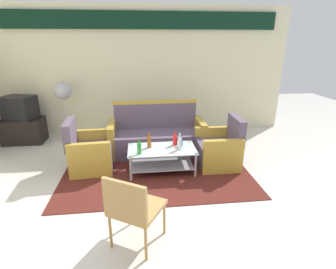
{
  "coord_description": "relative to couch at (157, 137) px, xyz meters",
  "views": [
    {
      "loc": [
        -0.18,
        -3.0,
        2.07
      ],
      "look_at": [
        0.27,
        0.89,
        0.65
      ],
      "focal_mm": 27.82,
      "sensor_mm": 36.0,
      "label": 1
    }
  ],
  "objects": [
    {
      "name": "bottle_clear",
      "position": [
        0.3,
        -0.88,
        0.2
      ],
      "size": [
        0.06,
        0.06,
        0.28
      ],
      "color": "silver",
      "rests_on": "coffee_table"
    },
    {
      "name": "cup",
      "position": [
        0.34,
        -0.75,
        0.14
      ],
      "size": [
        0.08,
        0.08,
        0.1
      ],
      "primitive_type": "cylinder",
      "color": "#2659A5",
      "rests_on": "coffee_table"
    },
    {
      "name": "rug",
      "position": [
        -0.07,
        -0.72,
        -0.31
      ],
      "size": [
        3.04,
        2.23,
        0.01
      ],
      "primitive_type": "cube",
      "color": "#511E19",
      "rests_on": "ground"
    },
    {
      "name": "tv_stand",
      "position": [
        -2.77,
        0.84,
        -0.06
      ],
      "size": [
        0.8,
        0.5,
        0.52
      ],
      "primitive_type": "cube",
      "color": "black",
      "rests_on": "ground"
    },
    {
      "name": "bottle_brown",
      "position": [
        -0.18,
        -0.74,
        0.2
      ],
      "size": [
        0.07,
        0.07,
        0.27
      ],
      "color": "brown",
      "rests_on": "coffee_table"
    },
    {
      "name": "coffee_table",
      "position": [
        0.02,
        -0.82,
        -0.04
      ],
      "size": [
        1.1,
        0.6,
        0.4
      ],
      "color": "silver",
      "rests_on": "rug"
    },
    {
      "name": "armchair_right",
      "position": [
        1.03,
        -0.68,
        -0.03
      ],
      "size": [
        0.71,
        0.77,
        0.85
      ],
      "rotation": [
        0.0,
        0.0,
        1.56
      ],
      "color": "#5B4C60",
      "rests_on": "rug"
    },
    {
      "name": "television",
      "position": [
        -2.77,
        0.85,
        0.44
      ],
      "size": [
        0.7,
        0.59,
        0.48
      ],
      "rotation": [
        0.0,
        0.0,
        2.85
      ],
      "color": "black",
      "rests_on": "tv_stand"
    },
    {
      "name": "armchair_left",
      "position": [
        -1.18,
        -0.58,
        -0.03
      ],
      "size": [
        0.74,
        0.8,
        0.85
      ],
      "rotation": [
        0.0,
        0.0,
        -1.5
      ],
      "color": "#5B4C60",
      "rests_on": "rug"
    },
    {
      "name": "pedestal_fan",
      "position": [
        -1.88,
        0.89,
        0.7
      ],
      "size": [
        0.36,
        0.36,
        1.27
      ],
      "color": "#2D2D33",
      "rests_on": "ground"
    },
    {
      "name": "bottle_green",
      "position": [
        -0.34,
        -0.98,
        0.19
      ],
      "size": [
        0.06,
        0.06,
        0.26
      ],
      "color": "#2D8C38",
      "rests_on": "coffee_table"
    },
    {
      "name": "couch",
      "position": [
        0.0,
        0.0,
        0.0
      ],
      "size": [
        1.81,
        0.75,
        0.96
      ],
      "rotation": [
        0.0,
        0.0,
        3.15
      ],
      "color": "#5B4C60",
      "rests_on": "rug"
    },
    {
      "name": "wall_back",
      "position": [
        -0.14,
        1.35,
        1.16
      ],
      "size": [
        6.52,
        0.19,
        2.8
      ],
      "color": "beige",
      "rests_on": "ground"
    },
    {
      "name": "ground_plane",
      "position": [
        -0.14,
        -1.71,
        -0.32
      ],
      "size": [
        14.0,
        14.0,
        0.0
      ],
      "primitive_type": "plane",
      "color": "beige"
    },
    {
      "name": "wicker_chair",
      "position": [
        -0.43,
        -2.47,
        0.18
      ],
      "size": [
        0.66,
        0.66,
        0.84
      ],
      "rotation": [
        0.0,
        0.0,
        -0.54
      ],
      "color": "#AD844C",
      "rests_on": "ground"
    },
    {
      "name": "bottle_red",
      "position": [
        0.26,
        -0.69,
        0.18
      ],
      "size": [
        0.07,
        0.07,
        0.23
      ],
      "color": "red",
      "rests_on": "coffee_table"
    }
  ]
}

